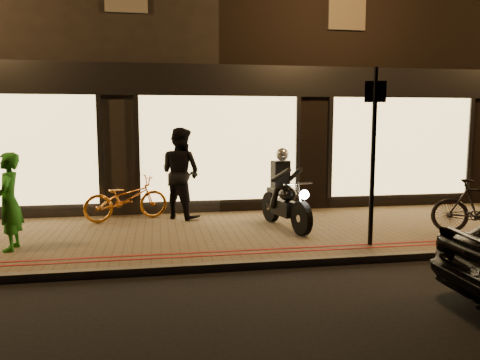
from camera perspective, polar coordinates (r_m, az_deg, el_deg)
name	(u,v)px	position (r m, az deg, el deg)	size (l,w,h in m)	color
ground	(255,270)	(7.21, 1.80, -10.87)	(90.00, 90.00, 0.00)	black
sidewalk	(233,235)	(9.08, -0.80, -6.66)	(50.00, 4.00, 0.12)	brown
kerb_stone	(254,265)	(7.23, 1.72, -10.30)	(50.00, 0.14, 0.12)	#59544C
red_kerb_lines	(248,252)	(7.69, 0.96, -8.75)	(50.00, 0.26, 0.01)	maroon
building_row	(199,59)	(15.89, -5.01, 14.44)	(48.00, 10.11, 8.50)	black
motorcycle	(284,197)	(9.33, 5.44, -2.09)	(0.70, 1.92, 1.59)	black
sign_post	(373,147)	(8.19, 15.95, 3.85)	(0.34, 0.14, 3.00)	black
bicycle_gold	(126,199)	(10.28, -13.70, -2.21)	(0.63, 1.79, 0.94)	orange
person_green	(9,202)	(8.53, -26.33, -2.38)	(0.59, 0.39, 1.61)	#237B20
person_dark	(180,173)	(10.27, -7.27, 0.85)	(0.96, 0.75, 1.98)	black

